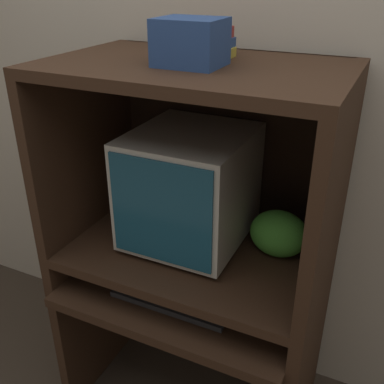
{
  "coord_description": "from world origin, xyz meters",
  "views": [
    {
      "loc": [
        0.58,
        -0.95,
        1.7
      ],
      "look_at": [
        -0.01,
        0.31,
        1.0
      ],
      "focal_mm": 42.0,
      "sensor_mm": 36.0,
      "label": 1
    }
  ],
  "objects_px": {
    "keyboard": "(174,297)",
    "book_stack": "(201,42)",
    "crt_monitor": "(190,187)",
    "storage_box": "(190,42)",
    "mouse": "(251,323)",
    "snack_bag": "(279,234)"
  },
  "relations": [
    {
      "from": "mouse",
      "to": "book_stack",
      "type": "relative_size",
      "value": 0.32
    },
    {
      "from": "keyboard",
      "to": "mouse",
      "type": "distance_m",
      "value": 0.29
    },
    {
      "from": "crt_monitor",
      "to": "mouse",
      "type": "height_order",
      "value": "crt_monitor"
    },
    {
      "from": "keyboard",
      "to": "book_stack",
      "type": "bearing_deg",
      "value": 93.04
    },
    {
      "from": "crt_monitor",
      "to": "storage_box",
      "type": "height_order",
      "value": "storage_box"
    },
    {
      "from": "keyboard",
      "to": "mouse",
      "type": "relative_size",
      "value": 6.8
    },
    {
      "from": "storage_box",
      "to": "crt_monitor",
      "type": "bearing_deg",
      "value": 116.85
    },
    {
      "from": "keyboard",
      "to": "book_stack",
      "type": "height_order",
      "value": "book_stack"
    },
    {
      "from": "mouse",
      "to": "snack_bag",
      "type": "height_order",
      "value": "snack_bag"
    },
    {
      "from": "crt_monitor",
      "to": "storage_box",
      "type": "relative_size",
      "value": 2.38
    },
    {
      "from": "mouse",
      "to": "crt_monitor",
      "type": "bearing_deg",
      "value": 147.03
    },
    {
      "from": "keyboard",
      "to": "snack_bag",
      "type": "distance_m",
      "value": 0.43
    },
    {
      "from": "mouse",
      "to": "storage_box",
      "type": "height_order",
      "value": "storage_box"
    },
    {
      "from": "mouse",
      "to": "storage_box",
      "type": "relative_size",
      "value": 0.33
    },
    {
      "from": "snack_bag",
      "to": "storage_box",
      "type": "distance_m",
      "value": 0.71
    },
    {
      "from": "keyboard",
      "to": "snack_bag",
      "type": "relative_size",
      "value": 2.09
    },
    {
      "from": "mouse",
      "to": "snack_bag",
      "type": "bearing_deg",
      "value": 88.57
    },
    {
      "from": "snack_bag",
      "to": "book_stack",
      "type": "distance_m",
      "value": 0.7
    },
    {
      "from": "crt_monitor",
      "to": "book_stack",
      "type": "relative_size",
      "value": 2.27
    },
    {
      "from": "mouse",
      "to": "snack_bag",
      "type": "relative_size",
      "value": 0.31
    },
    {
      "from": "storage_box",
      "to": "mouse",
      "type": "bearing_deg",
      "value": -22.72
    },
    {
      "from": "storage_box",
      "to": "keyboard",
      "type": "bearing_deg",
      "value": -99.59
    }
  ]
}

